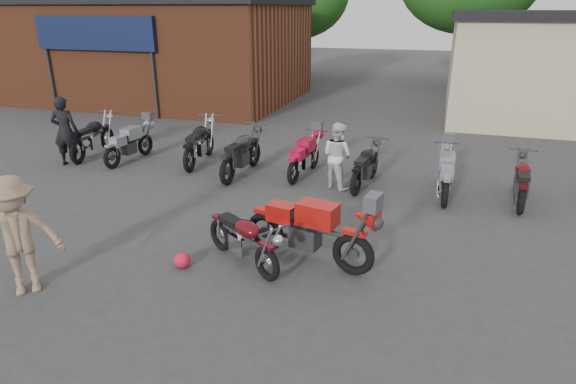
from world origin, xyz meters
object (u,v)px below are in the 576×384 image
(person_light, at_px, (337,156))
(row_bike_6, at_px, (446,172))
(person_dark, at_px, (65,131))
(row_bike_4, at_px, (305,154))
(row_bike_0, at_px, (92,135))
(row_bike_3, at_px, (242,151))
(row_bike_7, at_px, (522,179))
(helmet, at_px, (182,260))
(row_bike_2, at_px, (199,141))
(person_tan, at_px, (17,236))
(vintage_motorcycle, at_px, (243,236))
(row_bike_1, at_px, (129,142))
(sportbike, at_px, (310,227))
(row_bike_5, at_px, (366,164))

(person_light, bearing_deg, row_bike_6, -146.31)
(person_dark, relative_size, row_bike_4, 0.97)
(person_dark, height_order, row_bike_4, person_dark)
(row_bike_0, relative_size, row_bike_6, 1.07)
(row_bike_3, bearing_deg, row_bike_0, 88.92)
(row_bike_0, relative_size, row_bike_7, 1.11)
(helmet, distance_m, row_bike_2, 5.57)
(person_tan, bearing_deg, person_light, 16.49)
(vintage_motorcycle, bearing_deg, row_bike_2, 156.43)
(vintage_motorcycle, relative_size, row_bike_6, 0.93)
(row_bike_4, distance_m, row_bike_6, 3.30)
(row_bike_1, bearing_deg, person_tan, -153.90)
(sportbike, relative_size, person_tan, 1.24)
(row_bike_1, distance_m, row_bike_3, 3.28)
(sportbike, relative_size, person_light, 1.45)
(row_bike_2, distance_m, row_bike_6, 6.21)
(row_bike_0, relative_size, row_bike_4, 1.10)
(row_bike_0, xyz_separation_m, row_bike_4, (6.03, 0.12, -0.05))
(row_bike_3, height_order, row_bike_6, row_bike_3)
(person_tan, bearing_deg, row_bike_7, -3.61)
(row_bike_3, xyz_separation_m, row_bike_7, (6.27, 0.06, -0.08))
(row_bike_0, xyz_separation_m, row_bike_6, (9.30, -0.27, -0.04))
(person_dark, distance_m, row_bike_1, 1.59)
(sportbike, relative_size, row_bike_0, 1.08)
(row_bike_5, bearing_deg, vintage_motorcycle, 171.06)
(row_bike_3, bearing_deg, row_bike_5, -85.68)
(person_dark, xyz_separation_m, person_tan, (3.68, -5.18, -0.01))
(person_dark, height_order, row_bike_1, person_dark)
(helmet, height_order, person_dark, person_dark)
(person_tan, bearing_deg, row_bike_6, 2.84)
(row_bike_4, distance_m, row_bike_5, 1.56)
(person_light, bearing_deg, row_bike_1, 25.66)
(row_bike_0, relative_size, row_bike_5, 1.10)
(helmet, distance_m, person_light, 4.64)
(person_dark, relative_size, person_light, 1.19)
(row_bike_4, relative_size, row_bike_7, 1.01)
(helmet, bearing_deg, row_bike_7, 40.15)
(row_bike_1, bearing_deg, helmet, -133.76)
(row_bike_1, relative_size, row_bike_6, 0.97)
(sportbike, height_order, helmet, sportbike)
(row_bike_6, bearing_deg, row_bike_2, 83.35)
(row_bike_2, bearing_deg, vintage_motorcycle, -154.14)
(row_bike_4, bearing_deg, sportbike, -157.52)
(person_light, relative_size, row_bike_7, 0.83)
(person_dark, height_order, row_bike_2, person_dark)
(row_bike_1, bearing_deg, vintage_motorcycle, -125.76)
(row_bike_2, distance_m, row_bike_7, 7.72)
(vintage_motorcycle, xyz_separation_m, person_tan, (-2.70, -1.65, 0.37))
(person_light, xyz_separation_m, row_bike_2, (-3.83, 0.74, -0.15))
(person_dark, distance_m, row_bike_0, 0.95)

